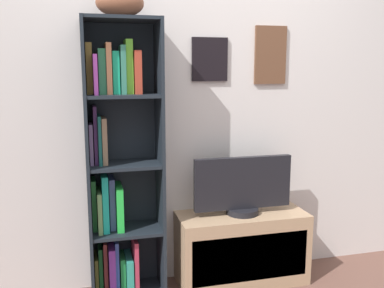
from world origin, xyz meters
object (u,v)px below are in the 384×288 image
object	(u,v)px
bookshelf	(118,168)
tv_stand	(242,248)
television	(243,186)
football	(120,3)

from	to	relation	value
bookshelf	tv_stand	size ratio (longest dim) A/B	2.00
tv_stand	television	xyz separation A→B (m)	(-0.00, 0.00, 0.44)
tv_stand	television	size ratio (longest dim) A/B	1.31
tv_stand	television	world-z (taller)	television
football	bookshelf	bearing A→B (deg)	139.52
football	television	size ratio (longest dim) A/B	0.42
bookshelf	tv_stand	distance (m)	1.04
bookshelf	television	distance (m)	0.85
bookshelf	football	bearing A→B (deg)	-40.48
bookshelf	football	size ratio (longest dim) A/B	6.24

